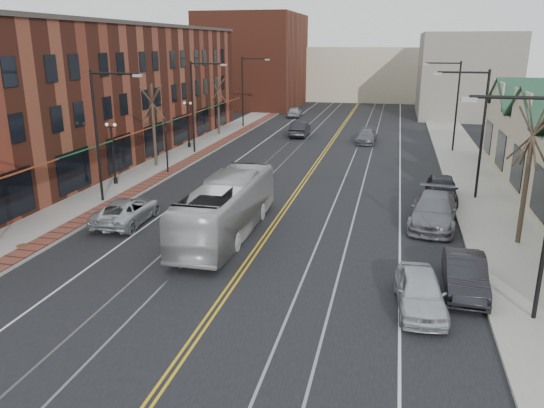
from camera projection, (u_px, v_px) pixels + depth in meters
The scene contains 29 objects.
ground at pixel (170, 375), 16.07m from camera, with size 160.00×160.00×0.00m, color black.
sidewalk_left at pixel (126, 185), 37.28m from camera, with size 4.00×120.00×0.15m, color gray.
sidewalk_right at pixel (488, 208), 32.09m from camera, with size 4.00×120.00×0.15m, color gray.
building_left at pixel (84, 96), 43.74m from camera, with size 10.00×50.00×11.00m, color maroon.
backdrop_left at pixel (254, 61), 82.73m from camera, with size 14.00×18.00×14.00m, color maroon.
backdrop_mid at pixel (363, 73), 93.98m from camera, with size 22.00×14.00×9.00m, color tan.
backdrop_right at pixel (465, 75), 71.80m from camera, with size 12.00×16.00×11.00m, color slate.
streetlight_l_1 at pixel (102, 123), 31.91m from camera, with size 3.33×0.25×8.00m.
streetlight_l_2 at pixel (197, 98), 46.82m from camera, with size 3.33×0.25×8.00m.
streetlight_l_3 at pixel (246, 85), 61.73m from camera, with size 3.33×0.25×8.00m.
streetlight_r_0 at pixel (540, 186), 17.81m from camera, with size 3.33×0.25×8.00m.
streetlight_r_1 at pixel (476, 121), 32.72m from camera, with size 3.33×0.25×8.00m.
streetlight_r_2 at pixel (452, 97), 47.63m from camera, with size 3.33×0.25×8.00m.
lamppost_l_2 at pixel (113, 155), 36.84m from camera, with size 0.84×0.28×4.27m.
lamppost_l_3 at pixel (188, 126), 49.88m from camera, with size 0.84×0.28×4.27m.
tree_left_near at pixel (154, 124), 41.98m from camera, with size 1.78×1.37×6.48m.
tree_left_far at pixel (218, 105), 56.96m from camera, with size 1.66×1.28×6.02m.
tree_right_mid at pixel (528, 172), 25.32m from camera, with size 1.90×1.46×6.93m.
manhole_far at pixel (23, 246), 25.90m from camera, with size 0.60×0.60×0.02m, color #592D19.
traffic_signal at pixel (166, 144), 40.05m from camera, with size 0.18×0.15×3.80m.
transit_bus at pixel (227, 208), 27.36m from camera, with size 2.52×10.79×3.01m, color #BCBCBE.
parked_suv at pixel (127, 211), 29.46m from camera, with size 2.36×5.13×1.43m, color #AFB3B7.
parked_car_a at pixel (420, 291), 19.83m from camera, with size 1.73×4.31×1.47m, color #BABEC2.
parked_car_b at pixel (465, 275), 21.27m from camera, with size 1.56×4.46×1.47m, color black.
parked_car_c at pixel (434, 211), 29.04m from camera, with size 2.38×5.86×1.70m, color slate.
parked_car_d at pixel (441, 189), 33.48m from camera, with size 1.93×4.81×1.64m, color black.
distant_car_left at pixel (300, 129), 57.00m from camera, with size 1.70×4.88×1.61m, color black.
distant_car_right at pixel (366, 136), 53.26m from camera, with size 1.86×4.58×1.33m, color #5C5D63.
distant_car_far at pixel (295, 112), 71.93m from camera, with size 1.69×4.20×1.43m, color #A0A3A7.
Camera 1 is at (6.16, -12.80, 9.64)m, focal length 35.00 mm.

